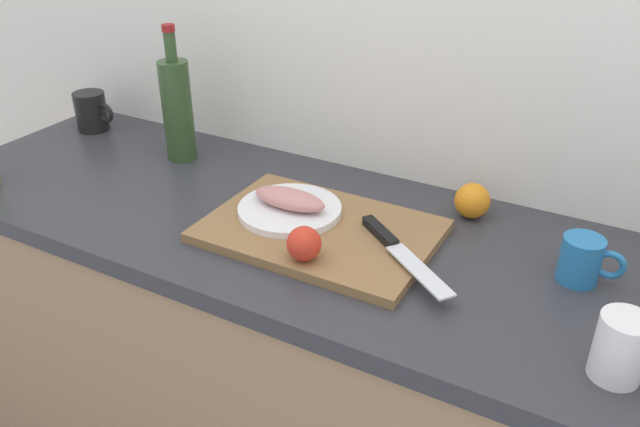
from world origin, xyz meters
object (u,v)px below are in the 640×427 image
object	(u,v)px
cutting_board	(320,231)
orange_0	(472,201)
wine_bottle	(177,108)
chef_knife	(393,245)
coffee_mug_1	(92,111)
fish_fillet	(289,199)
coffee_mug_0	(623,348)
white_plate	(290,210)
coffee_mug_2	(582,260)

from	to	relation	value
cutting_board	orange_0	size ratio (longest dim) A/B	6.10
cutting_board	wine_bottle	distance (m)	0.53
chef_knife	orange_0	bearing A→B (deg)	107.71
coffee_mug_1	orange_0	size ratio (longest dim) A/B	1.67
chef_knife	orange_0	size ratio (longest dim) A/B	3.32
cutting_board	fish_fillet	world-z (taller)	fish_fillet
coffee_mug_0	orange_0	bearing A→B (deg)	132.27
coffee_mug_0	coffee_mug_1	bearing A→B (deg)	166.45
cutting_board	wine_bottle	bearing A→B (deg)	161.38
chef_knife	coffee_mug_1	distance (m)	1.02
cutting_board	white_plate	xyz separation A→B (m)	(-0.08, 0.02, 0.02)
white_plate	coffee_mug_0	distance (m)	0.68
fish_fillet	coffee_mug_0	xyz separation A→B (m)	(0.66, -0.16, -0.00)
fish_fillet	coffee_mug_1	size ratio (longest dim) A/B	1.30
white_plate	orange_0	distance (m)	0.39
fish_fillet	coffee_mug_1	xyz separation A→B (m)	(-0.75, 0.18, 0.00)
wine_bottle	coffee_mug_0	xyz separation A→B (m)	(1.07, -0.31, -0.08)
orange_0	coffee_mug_1	bearing A→B (deg)	-178.60
coffee_mug_0	cutting_board	bearing A→B (deg)	166.10
chef_knife	orange_0	world-z (taller)	orange_0
wine_bottle	coffee_mug_2	distance (m)	0.99
wine_bottle	orange_0	bearing A→B (deg)	4.49
fish_fillet	orange_0	distance (m)	0.39
white_plate	chef_knife	bearing A→B (deg)	-6.48
wine_bottle	orange_0	size ratio (longest dim) A/B	4.46
cutting_board	chef_knife	xyz separation A→B (m)	(0.16, -0.01, 0.02)
coffee_mug_2	orange_0	size ratio (longest dim) A/B	1.51
chef_knife	cutting_board	bearing A→B (deg)	-146.10
coffee_mug_0	chef_knife	bearing A→B (deg)	161.99
fish_fillet	orange_0	bearing A→B (deg)	31.96
coffee_mug_1	orange_0	world-z (taller)	coffee_mug_1
cutting_board	white_plate	world-z (taller)	white_plate
cutting_board	fish_fillet	bearing A→B (deg)	166.73
wine_bottle	coffee_mug_0	distance (m)	1.12
fish_fillet	coffee_mug_1	bearing A→B (deg)	166.70
coffee_mug_1	wine_bottle	bearing A→B (deg)	-5.26
orange_0	wine_bottle	bearing A→B (deg)	-175.51
chef_knife	coffee_mug_2	xyz separation A→B (m)	(0.32, 0.10, 0.01)
cutting_board	coffee_mug_2	distance (m)	0.50
fish_fillet	wine_bottle	world-z (taller)	wine_bottle
chef_knife	wine_bottle	world-z (taller)	wine_bottle
fish_fillet	cutting_board	bearing A→B (deg)	-13.27
coffee_mug_1	fish_fillet	bearing A→B (deg)	-13.30
wine_bottle	orange_0	world-z (taller)	wine_bottle
white_plate	fish_fillet	bearing A→B (deg)	0.00
white_plate	fish_fillet	distance (m)	0.03
orange_0	coffee_mug_2	bearing A→B (deg)	-29.37
white_plate	orange_0	xyz separation A→B (m)	(0.33, 0.20, 0.01)
coffee_mug_0	coffee_mug_1	world-z (taller)	coffee_mug_1
cutting_board	wine_bottle	world-z (taller)	wine_bottle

